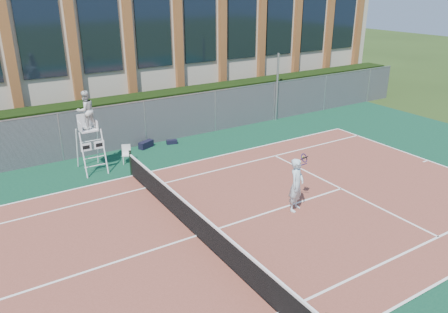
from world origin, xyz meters
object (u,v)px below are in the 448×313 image
umpire_chair (86,112)px  plastic_chair (126,152)px  tennis_player (297,185)px  steel_pole (277,87)px

umpire_chair → plastic_chair: size_ratio=4.24×
plastic_chair → tennis_player: 8.14m
umpire_chair → tennis_player: size_ratio=1.82×
umpire_chair → tennis_player: bearing=-56.0°
steel_pole → plastic_chair: 9.98m
steel_pole → tennis_player: size_ratio=2.02×
steel_pole → plastic_chair: bearing=-170.3°
steel_pole → umpire_chair: (-11.28, -1.65, 0.61)m
plastic_chair → tennis_player: bearing=-65.0°
tennis_player → umpire_chair: bearing=124.0°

